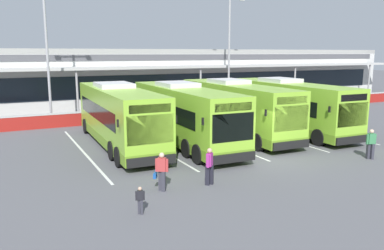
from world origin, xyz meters
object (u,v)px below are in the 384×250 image
at_px(coach_bus_left_centre, 184,115).
at_px(pedestrian_near_bin, 209,165).
at_px(pedestrian_with_handbag, 161,171).
at_px(pedestrian_in_dark_coat, 371,143).
at_px(coach_bus_leftmost, 119,117).
at_px(coach_bus_right_centre, 287,107).
at_px(lamp_post_centre, 229,46).
at_px(coach_bus_centre, 235,109).
at_px(lamp_post_west, 47,44).
at_px(pedestrian_child, 140,199).

xyz_separation_m(coach_bus_left_centre, pedestrian_near_bin, (-2.36, -7.64, -0.91)).
height_order(pedestrian_with_handbag, pedestrian_in_dark_coat, same).
distance_m(coach_bus_leftmost, coach_bus_right_centre, 12.24).
relative_size(pedestrian_near_bin, lamp_post_centre, 0.15).
height_order(coach_bus_centre, pedestrian_near_bin, coach_bus_centre).
height_order(pedestrian_with_handbag, lamp_post_west, lamp_post_west).
height_order(pedestrian_with_handbag, pedestrian_near_bin, same).
height_order(coach_bus_centre, pedestrian_in_dark_coat, coach_bus_centre).
relative_size(coach_bus_left_centre, lamp_post_west, 1.11).
relative_size(coach_bus_leftmost, lamp_post_west, 1.11).
xyz_separation_m(lamp_post_west, lamp_post_centre, (17.13, 1.09, 0.00)).
relative_size(coach_bus_centre, pedestrian_in_dark_coat, 7.54).
height_order(coach_bus_left_centre, pedestrian_child, coach_bus_left_centre).
bearing_deg(coach_bus_left_centre, coach_bus_right_centre, 2.13).
xyz_separation_m(coach_bus_right_centre, lamp_post_west, (-15.03, 10.43, 4.50)).
bearing_deg(coach_bus_left_centre, coach_bus_leftmost, 161.32).
height_order(coach_bus_leftmost, coach_bus_right_centre, same).
distance_m(coach_bus_left_centre, lamp_post_west, 13.39).
bearing_deg(pedestrian_near_bin, coach_bus_leftmost, 99.02).
bearing_deg(pedestrian_near_bin, coach_bus_left_centre, 72.85).
distance_m(pedestrian_with_handbag, lamp_post_centre, 25.02).
xyz_separation_m(coach_bus_centre, lamp_post_centre, (6.17, 10.92, 4.50)).
bearing_deg(pedestrian_in_dark_coat, pedestrian_child, -173.59).
bearing_deg(coach_bus_centre, pedestrian_with_handbag, -136.71).
bearing_deg(pedestrian_near_bin, coach_bus_centre, 51.84).
bearing_deg(pedestrian_child, coach_bus_leftmost, 77.83).
relative_size(coach_bus_left_centre, pedestrian_in_dark_coat, 7.54).
distance_m(coach_bus_centre, pedestrian_with_handbag, 12.19).
bearing_deg(pedestrian_child, pedestrian_with_handbag, 50.26).
bearing_deg(lamp_post_west, pedestrian_near_bin, -77.03).
relative_size(coach_bus_centre, pedestrian_child, 12.16).
height_order(pedestrian_near_bin, lamp_post_west, lamp_post_west).
distance_m(pedestrian_child, lamp_post_west, 20.87).
height_order(coach_bus_right_centre, lamp_post_west, lamp_post_west).
relative_size(pedestrian_in_dark_coat, pedestrian_near_bin, 1.00).
xyz_separation_m(pedestrian_in_dark_coat, lamp_post_west, (-13.97, 18.55, 5.42)).
distance_m(coach_bus_right_centre, pedestrian_near_bin, 13.44).
bearing_deg(coach_bus_left_centre, lamp_post_west, 121.54).
relative_size(coach_bus_leftmost, coach_bus_left_centre, 1.00).
bearing_deg(pedestrian_child, pedestrian_near_bin, 24.35).
distance_m(coach_bus_right_centre, lamp_post_west, 18.84).
bearing_deg(coach_bus_right_centre, pedestrian_in_dark_coat, -97.43).
bearing_deg(pedestrian_near_bin, lamp_post_west, 102.97).
height_order(pedestrian_near_bin, lamp_post_centre, lamp_post_centre).
bearing_deg(lamp_post_west, pedestrian_child, -88.47).
bearing_deg(coach_bus_right_centre, pedestrian_near_bin, -143.61).
bearing_deg(pedestrian_child, coach_bus_right_centre, 33.60).
xyz_separation_m(coach_bus_leftmost, coach_bus_right_centre, (12.21, -0.96, 0.00)).
xyz_separation_m(pedestrian_with_handbag, pedestrian_in_dark_coat, (11.86, -0.38, 0.02)).
bearing_deg(coach_bus_leftmost, pedestrian_in_dark_coat, -39.17).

